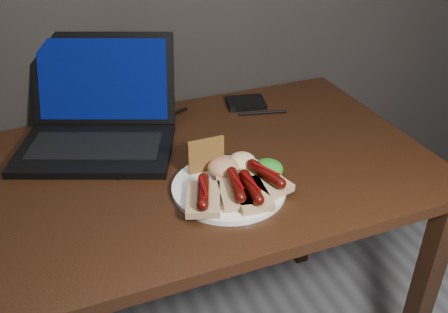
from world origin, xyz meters
name	(u,v)px	position (x,y,z in m)	size (l,w,h in m)	color
desk	(146,205)	(0.00, 1.38, 0.66)	(1.40, 0.70, 0.75)	black
laptop	(98,122)	(-0.06, 1.58, 0.80)	(0.47, 0.44, 0.25)	black
hard_drive	(246,103)	(0.37, 1.63, 0.76)	(0.11, 0.08, 0.02)	black
desk_cables	(112,147)	(-0.04, 1.53, 0.75)	(0.99, 0.30, 0.01)	black
plate	(229,188)	(0.17, 1.25, 0.76)	(0.25, 0.25, 0.01)	white
bread_sausage_left	(203,196)	(0.09, 1.21, 0.78)	(0.11, 0.13, 0.04)	tan
bread_sausage_center	(236,189)	(0.16, 1.21, 0.78)	(0.09, 0.13, 0.04)	tan
bread_sausage_right	(266,178)	(0.24, 1.22, 0.78)	(0.10, 0.13, 0.04)	tan
bread_sausage_extra	(251,191)	(0.19, 1.19, 0.78)	(0.08, 0.12, 0.04)	tan
crispbread	(206,155)	(0.14, 1.32, 0.80)	(0.09, 0.01, 0.09)	olive
salad_greens	(268,169)	(0.26, 1.25, 0.78)	(0.07, 0.07, 0.04)	#165C12
salsa_mound	(223,167)	(0.17, 1.30, 0.78)	(0.07, 0.07, 0.04)	#A62A10
coleslaw_mound	(242,161)	(0.22, 1.31, 0.78)	(0.06, 0.06, 0.04)	beige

